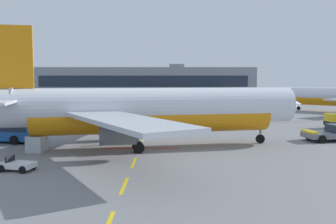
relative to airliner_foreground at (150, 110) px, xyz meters
name	(u,v)px	position (x,y,z in m)	size (l,w,h in m)	color
ground	(295,127)	(21.09, 17.34, -3.95)	(400.00, 400.00, 0.00)	slate
apron_paint_markings	(149,128)	(-0.91, 15.50, -3.95)	(8.00, 97.32, 0.01)	yellow
airliner_foreground	(150,110)	(0.00, 0.00, 0.00)	(34.66, 33.96, 12.20)	silver
pushback_tug	(333,133)	(21.01, 4.18, -3.05)	(6.37, 3.93, 2.08)	slate
uld_cargo_container	(38,144)	(-10.79, -2.51, -3.15)	(1.84, 1.81, 1.60)	#B7BCC6
terminal_satellite	(146,83)	(-7.44, 115.21, 2.02)	(86.96, 23.37, 13.50)	gray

